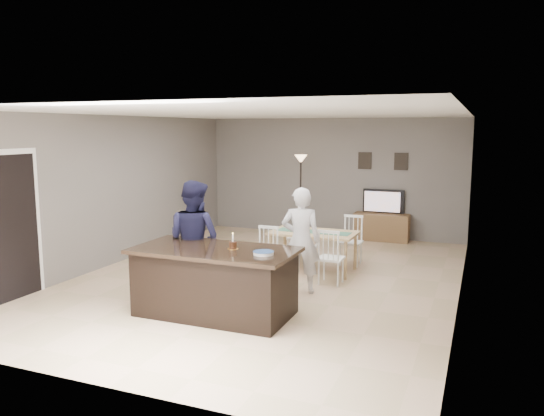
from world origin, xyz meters
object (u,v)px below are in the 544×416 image
at_px(dining_table, 313,239).
at_px(floor_lamp, 301,174).
at_px(birthday_cake, 233,245).
at_px(plate_stack, 263,253).
at_px(tv_console, 381,227).
at_px(woman, 301,240).
at_px(kitchen_island, 215,281).
at_px(man, 194,239).
at_px(television, 383,202).

xyz_separation_m(dining_table, floor_lamp, (-1.12, 2.58, 0.89)).
relative_size(birthday_cake, plate_stack, 0.82).
bearing_deg(birthday_cake, plate_stack, -15.97).
distance_m(tv_console, woman, 4.27).
height_order(kitchen_island, man, man).
distance_m(television, dining_table, 3.13).
xyz_separation_m(tv_console, birthday_cake, (-0.96, -5.50, 0.65)).
height_order(tv_console, dining_table, dining_table).
bearing_deg(man, woman, -139.89).
xyz_separation_m(tv_console, man, (-1.83, -5.02, 0.57)).
bearing_deg(birthday_cake, kitchen_island, -163.83).
bearing_deg(birthday_cake, tv_console, 80.06).
relative_size(kitchen_island, plate_stack, 8.11).
distance_m(tv_console, floor_lamp, 2.15).
relative_size(woman, floor_lamp, 0.85).
bearing_deg(television, tv_console, 90.00).
bearing_deg(floor_lamp, dining_table, -66.60).
bearing_deg(floor_lamp, birthday_cake, -81.12).
bearing_deg(tv_console, dining_table, -102.21).
distance_m(birthday_cake, plate_stack, 0.52).
xyz_separation_m(television, dining_table, (-0.64, -3.05, -0.29)).
distance_m(woman, man, 1.59).
height_order(television, man, man).
bearing_deg(television, birthday_cake, 80.18).
bearing_deg(floor_lamp, tv_console, 12.84).
height_order(man, plate_stack, man).
xyz_separation_m(man, birthday_cake, (0.86, -0.48, 0.09)).
relative_size(television, dining_table, 0.55).
height_order(woman, dining_table, woman).
bearing_deg(floor_lamp, kitchen_island, -83.81).
height_order(birthday_cake, plate_stack, birthday_cake).
xyz_separation_m(woman, dining_table, (-0.19, 1.24, -0.23)).
relative_size(man, birthday_cake, 7.96).
xyz_separation_m(birthday_cake, plate_stack, (0.49, -0.14, -0.03)).
bearing_deg(television, dining_table, 78.06).
relative_size(birthday_cake, dining_table, 0.13).
relative_size(television, floor_lamp, 0.49).
xyz_separation_m(man, plate_stack, (1.36, -0.62, 0.06)).
relative_size(man, plate_stack, 6.53).
relative_size(kitchen_island, dining_table, 1.29).
bearing_deg(man, dining_table, -110.22).
relative_size(television, woman, 0.57).
bearing_deg(kitchen_island, plate_stack, -5.72).
bearing_deg(woman, plate_stack, 76.14).
xyz_separation_m(tv_console, floor_lamp, (-1.76, -0.40, 1.16)).
height_order(tv_console, plate_stack, plate_stack).
height_order(television, floor_lamp, floor_lamp).
height_order(kitchen_island, floor_lamp, floor_lamp).
height_order(dining_table, floor_lamp, floor_lamp).
xyz_separation_m(tv_console, plate_stack, (-0.47, -5.64, 0.62)).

